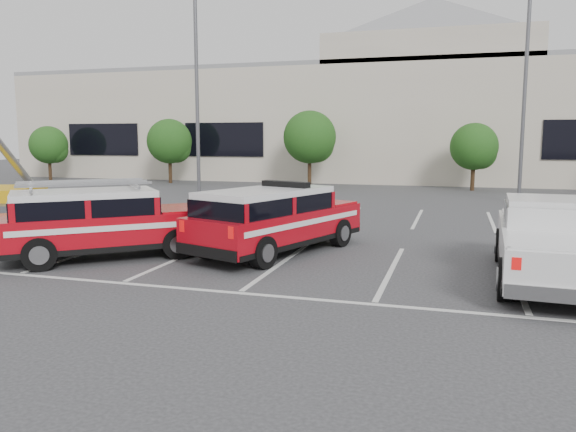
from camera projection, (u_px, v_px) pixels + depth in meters
name	position (u px, v px, depth m)	size (l,w,h in m)	color
ground	(281.00, 263.00, 13.91)	(120.00, 120.00, 0.00)	#303033
stall_markings	(323.00, 234.00, 18.18)	(23.00, 15.00, 0.01)	silver
convention_building	(406.00, 117.00, 43.44)	(60.00, 16.99, 13.20)	beige
tree_far_left	(50.00, 146.00, 41.59)	(2.77, 2.77, 3.99)	#3F2B19
tree_left	(171.00, 143.00, 38.70)	(3.07, 3.07, 4.42)	#3F2B19
tree_mid_left	(311.00, 139.00, 35.81)	(3.37, 3.37, 4.85)	#3F2B19
tree_mid_right	(476.00, 148.00, 33.03)	(2.77, 2.77, 3.99)	#3F2B19
light_pole_left	(197.00, 94.00, 26.87)	(0.90, 0.60, 10.24)	#59595E
light_pole_mid	(525.00, 93.00, 26.38)	(0.90, 0.60, 10.24)	#59595E
fire_chief_suv	(275.00, 224.00, 15.06)	(3.73, 5.79, 1.92)	#A50812
white_pickup	(549.00, 249.00, 12.07)	(2.27, 5.85, 1.77)	silver
ladder_suv	(102.00, 227.00, 14.43)	(5.13, 4.82, 2.00)	#A50812
utility_rig	(2.00, 214.00, 17.69)	(3.62, 4.67, 3.48)	#59595E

